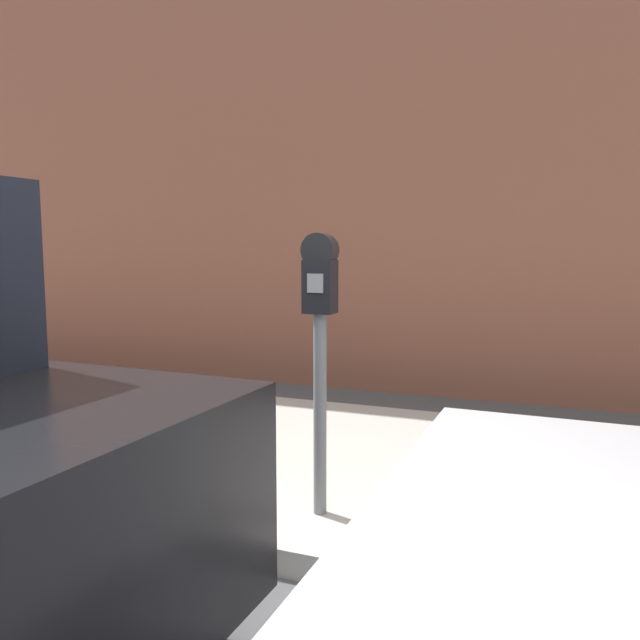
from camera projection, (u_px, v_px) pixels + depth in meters
sidewalk at (369, 469)px, 4.28m from camera, size 24.00×2.80×0.14m
building_facade at (449, 69)px, 6.41m from camera, size 24.00×0.30×6.84m
parking_meter at (320, 327)px, 3.28m from camera, size 0.18×0.14×1.52m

